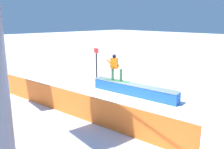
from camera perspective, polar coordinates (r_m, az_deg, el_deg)
ground_plane at (r=12.87m, az=5.25°, el=-5.03°), size 120.00×120.00×0.00m
grind_box at (r=12.78m, az=5.27°, el=-3.82°), size 5.16×1.29×0.63m
snowboarder at (r=13.17m, az=0.72°, el=2.00°), size 1.49×0.80×1.51m
safety_fence at (r=10.14m, az=-9.84°, el=-7.02°), size 10.66×1.58×1.09m
trail_marker at (r=15.41m, az=-3.82°, el=2.60°), size 0.40×0.10×2.22m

